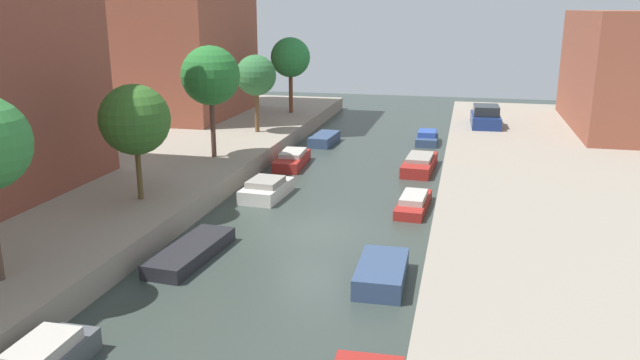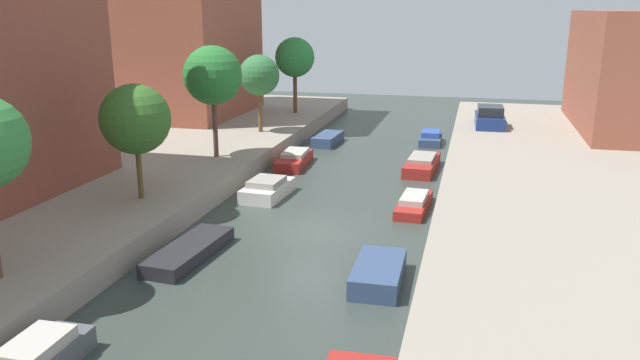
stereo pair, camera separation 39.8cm
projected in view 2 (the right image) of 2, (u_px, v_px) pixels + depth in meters
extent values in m
plane|color=#333D38|center=(309.00, 231.00, 25.62)|extent=(84.00, 84.00, 0.00)
cube|color=gray|center=(0.00, 193.00, 29.03)|extent=(20.00, 64.00, 1.00)
cylinder|color=brown|center=(139.00, 171.00, 26.31)|extent=(0.23, 0.23, 2.40)
sphere|color=#326224|center=(135.00, 119.00, 25.72)|extent=(2.94, 2.94, 2.94)
cylinder|color=brown|center=(215.00, 127.00, 33.68)|extent=(0.27, 0.27, 3.33)
sphere|color=#26702D|center=(213.00, 75.00, 32.94)|extent=(3.15, 3.15, 3.15)
cylinder|color=brown|center=(260.00, 111.00, 40.56)|extent=(0.28, 0.28, 2.79)
sphere|color=#306E3A|center=(259.00, 75.00, 39.94)|extent=(2.62, 2.62, 2.62)
cylinder|color=brown|center=(295.00, 92.00, 48.08)|extent=(0.31, 0.31, 3.19)
sphere|color=#2A7F3C|center=(295.00, 57.00, 47.37)|extent=(3.02, 3.02, 3.02)
cube|color=navy|center=(489.00, 121.00, 42.62)|extent=(2.04, 4.07, 0.81)
cube|color=#1E2328|center=(490.00, 111.00, 42.14)|extent=(1.75, 2.26, 0.66)
cube|color=#B2ADA3|center=(36.00, 345.00, 15.40)|extent=(1.18, 1.82, 0.33)
cube|color=#232328|center=(189.00, 251.00, 22.76)|extent=(1.80, 4.56, 0.53)
cube|color=beige|center=(268.00, 190.00, 30.13)|extent=(1.89, 3.43, 0.65)
cube|color=gray|center=(267.00, 182.00, 29.87)|extent=(1.54, 1.92, 0.30)
cube|color=maroon|center=(294.00, 161.00, 36.07)|extent=(1.67, 4.08, 0.60)
cube|color=#B2ADA3|center=(295.00, 153.00, 36.16)|extent=(1.35, 2.27, 0.25)
cube|color=#33476B|center=(328.00, 139.00, 41.83)|extent=(1.56, 3.42, 0.67)
cube|color=#33476B|center=(378.00, 274.00, 20.64)|extent=(1.62, 3.22, 0.70)
cube|color=maroon|center=(414.00, 205.00, 28.26)|extent=(1.44, 3.94, 0.44)
cube|color=#B2ADA3|center=(414.00, 198.00, 28.10)|extent=(1.16, 2.19, 0.28)
cube|color=maroon|center=(422.00, 165.00, 35.02)|extent=(1.79, 4.64, 0.63)
cube|color=gray|center=(422.00, 158.00, 34.95)|extent=(1.45, 2.58, 0.21)
cube|color=#33476B|center=(431.00, 140.00, 41.99)|extent=(1.46, 3.24, 0.53)
cube|color=#2D4C9E|center=(431.00, 133.00, 41.83)|extent=(1.22, 1.79, 0.35)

